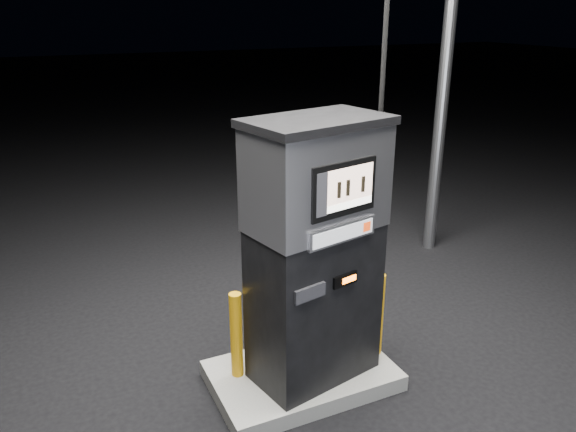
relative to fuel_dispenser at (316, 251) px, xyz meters
name	(u,v)px	position (x,y,z in m)	size (l,w,h in m)	color
ground	(302,382)	(-0.08, 0.07, -1.31)	(80.00, 80.00, 0.00)	black
pump_island	(302,375)	(-0.08, 0.07, -1.24)	(1.60, 1.00, 0.15)	gray
fuel_dispenser	(316,251)	(0.00, 0.00, 0.00)	(1.31, 0.89, 4.70)	black
bollard_left	(236,335)	(-0.63, 0.23, -0.76)	(0.11, 0.11, 0.80)	orange
bollard_right	(378,314)	(0.66, 0.00, -0.76)	(0.11, 0.11, 0.81)	orange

